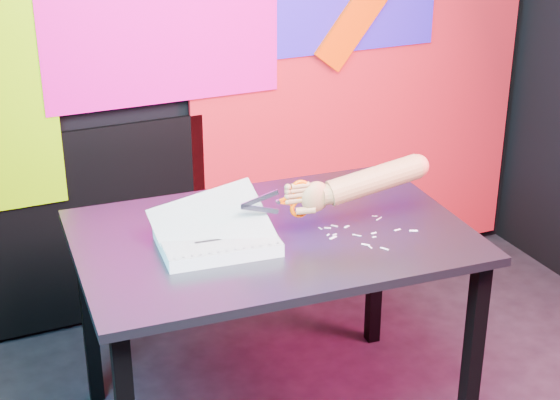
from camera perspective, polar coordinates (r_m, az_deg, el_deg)
name	(u,v)px	position (r m, az deg, el deg)	size (l,w,h in m)	color
room	(426,93)	(2.17, 9.68, 7.01)	(3.01, 3.01, 2.71)	black
backdrop	(238,91)	(3.56, -2.80, 7.27)	(2.88, 0.05, 2.08)	red
work_table	(272,256)	(2.81, -0.54, -3.74)	(1.30, 0.91, 0.75)	black
printout_stack	(217,240)	(2.68, -4.22, -2.66)	(0.38, 0.29, 0.19)	beige
scissors	(295,199)	(2.69, 1.02, 0.03)	(0.23, 0.03, 0.13)	#929AB5
hand_forearm	(364,182)	(2.76, 5.63, 1.17)	(0.48, 0.12, 0.16)	#A86B45
paper_clippings	(362,233)	(2.79, 5.44, -2.18)	(0.29, 0.24, 0.00)	silver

